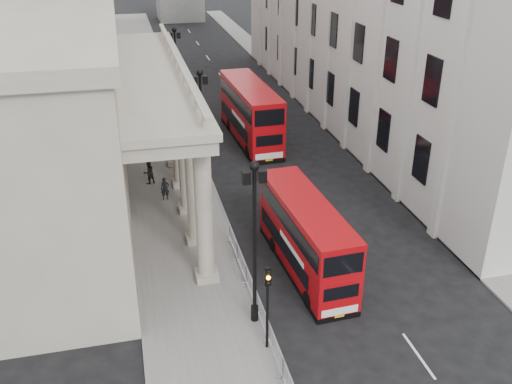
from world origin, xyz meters
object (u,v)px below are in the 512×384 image
Objects in this scene: pedestrian_c at (181,163)px; bus_near at (306,235)px; traffic_light at (268,293)px; pedestrian_b at (149,172)px; pedestrian_a at (165,189)px; lamp_post_south at (254,234)px; lamp_post_north at (176,66)px; bus_far at (250,112)px; lamp_post_mid at (202,120)px.

bus_near is at bearing -56.48° from pedestrian_c.
traffic_light is 2.45× the size of pedestrian_b.
pedestrian_a is at bearing 100.93° from traffic_light.
pedestrian_a is (-2.99, 13.96, -3.99)m from lamp_post_south.
lamp_post_north is 1.93× the size of traffic_light.
bus_near is (3.64, 5.84, -0.96)m from traffic_light.
lamp_post_north is at bearing 121.47° from bus_far.
pedestrian_a is at bearing -145.62° from lamp_post_mid.
pedestrian_b is (-3.90, 16.82, -3.91)m from lamp_post_south.
pedestrian_c reaches higher than pedestrian_b.
lamp_post_north is 28.56m from bus_near.
bus_near is 0.84× the size of bus_far.
traffic_light is at bearing 74.71° from pedestrian_b.
pedestrian_c is at bearing -95.89° from lamp_post_north.
pedestrian_a is (-6.73, 10.13, -1.23)m from bus_near.
bus_far is at bearing 56.19° from pedestrian_c.
pedestrian_a is (-8.28, -10.15, -1.63)m from bus_far.
lamp_post_north is 5.18× the size of pedestrian_a.
bus_far is 6.50× the size of pedestrian_b.
lamp_post_south reaches higher than traffic_light.
bus_near is 5.00× the size of pedestrian_c.
traffic_light reaches higher than pedestrian_c.
lamp_post_mid and lamp_post_north have the same top height.
traffic_light is (0.10, -34.02, -1.80)m from lamp_post_north.
bus_near is (3.74, 3.83, -2.76)m from lamp_post_south.
bus_near is (3.74, -28.17, -2.76)m from lamp_post_north.
bus_far reaches higher than traffic_light.
pedestrian_a is at bearing -99.40° from lamp_post_north.
bus_far is at bearing -56.15° from lamp_post_north.
pedestrian_a is 4.09m from pedestrian_c.
traffic_light is at bearing -87.16° from lamp_post_south.
pedestrian_a is (-3.09, 15.98, -2.18)m from traffic_light.
bus_far is at bearing 50.02° from pedestrian_a.
pedestrian_a is at bearing 120.47° from bus_near.
lamp_post_south reaches higher than pedestrian_b.
lamp_post_north is at bearing 90.00° from lamp_post_south.
pedestrian_b is at bearing 106.87° from pedestrian_a.
pedestrian_b is 2.60m from pedestrian_c.
bus_near is 20.34m from bus_far.
bus_far is 9.39m from pedestrian_c.
bus_far is (5.29, -7.89, -2.36)m from lamp_post_north.
lamp_post_mid is 0.73× the size of bus_far.
pedestrian_c is (2.43, 0.93, 0.09)m from pedestrian_b.
lamp_post_north is 4.74× the size of pedestrian_b.
pedestrian_b is (-7.64, 13.00, -1.15)m from bus_near.
bus_far reaches higher than pedestrian_b.
bus_near is 15.12m from pedestrian_b.
pedestrian_b is (-4.00, 18.84, -2.11)m from traffic_light.
lamp_post_mid reaches higher than traffic_light.
pedestrian_c reaches higher than pedestrian_a.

